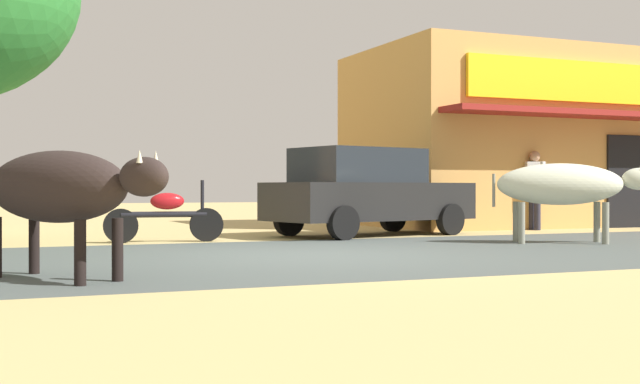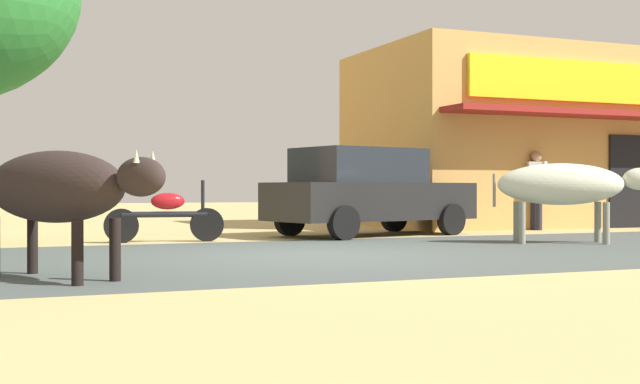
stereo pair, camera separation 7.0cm
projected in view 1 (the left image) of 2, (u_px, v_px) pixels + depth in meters
The scene contains 8 objects.
ground at pixel (317, 256), 11.12m from camera, with size 80.00×80.00×0.00m, color tan.
asphalt_road at pixel (317, 255), 11.12m from camera, with size 72.00×6.18×0.00m, color #464E4C.
storefront_right_club at pixel (527, 140), 20.73m from camera, with size 8.20×5.56×4.16m.
parked_hatchback_car at pixel (367, 191), 15.77m from camera, with size 4.30×2.56×1.64m.
parked_motorcycle at pixel (166, 215), 13.84m from camera, with size 1.97×0.29×1.03m.
cow_near_brown at pixel (60, 188), 8.16m from camera, with size 1.74×2.31×1.27m.
cow_far_dark at pixel (564, 185), 13.62m from camera, with size 2.52×1.61×1.30m.
pedestrian_by_shop at pixel (535, 183), 17.87m from camera, with size 0.46×0.61×1.69m.
Camera 1 is at (-4.29, -10.25, 0.90)m, focal length 46.94 mm.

